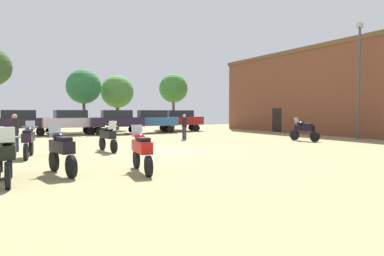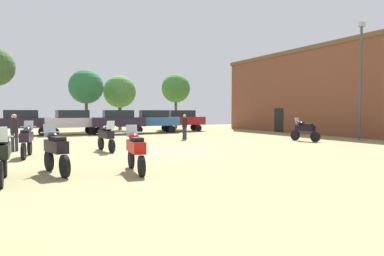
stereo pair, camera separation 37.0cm
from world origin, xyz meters
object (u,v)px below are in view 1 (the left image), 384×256
Objects in this scene: car_1 at (180,119)px; tree_5 at (173,89)px; motorcycle_9 at (142,149)px; person_1 at (15,130)px; brick_building at (326,92)px; motorcycle_2 at (8,155)px; motorcycle_4 at (108,136)px; tree_1 at (84,87)px; car_3 at (117,120)px; lamp_post at (359,76)px; motorcycle_8 at (304,130)px; motorcycle_6 at (62,150)px; car_5 at (152,120)px; person_2 at (184,125)px; motorcycle_10 at (29,140)px; car_2 at (71,120)px; car_4 at (19,121)px; tree_2 at (117,92)px.

tree_5 is at bearing -8.68° from car_1.
person_1 is (-3.31, 7.87, 0.32)m from motorcycle_9.
car_1 is (-10.27, 8.40, -2.47)m from brick_building.
motorcycle_2 is 3.64m from motorcycle_9.
tree_5 is (12.03, 17.56, 3.70)m from motorcycle_4.
tree_1 is at bearing 73.10° from car_1.
lamp_post is at bearing -130.26° from car_3.
motorcycle_4 is at bearing 167.46° from car_3.
person_1 reaches higher than motorcycle_8.
motorcycle_6 is 0.98× the size of motorcycle_8.
car_3 is (-16.73, 7.27, -2.47)m from brick_building.
person_1 is at bearing 119.96° from motorcycle_9.
motorcycle_6 is 19.70m from car_5.
car_5 reaches higher than person_2.
person_1 is at bearing 147.38° from car_3.
car_3 reaches higher than motorcycle_10.
brick_building is 15.74m from tree_5.
brick_building is at bearing -113.84° from car_2.
car_3 is (6.66, 16.78, 0.44)m from motorcycle_6.
motorcycle_6 is 1.19× the size of person_1.
tree_5 is (15.31, 4.31, 3.24)m from car_4.
motorcycle_10 is at bearing 85.70° from person_2.
lamp_post is (9.38, -13.39, 3.12)m from car_5.
person_2 is (9.62, -9.03, -0.18)m from car_4.
car_4 is at bearing 16.36° from person_2.
car_5 is (6.81, -0.51, 0.00)m from car_2.
motorcycle_2 is at bearing 47.78° from motorcycle_4.
car_2 is (3.75, 12.95, 0.43)m from motorcycle_10.
motorcycle_6 is at bearing -173.79° from car_4.
car_3 reaches higher than motorcycle_6.
motorcycle_4 is at bearing -108.00° from tree_2.
car_1 is 13.63m from car_4.
person_2 is at bearing -134.37° from motorcycle_2.
tree_5 reaches higher than car_2.
car_2 is 3.62m from car_3.
motorcycle_6 is 0.36× the size of tree_1.
car_1 is (10.89, 18.73, 0.45)m from motorcycle_9.
lamp_post is (-4.08, -5.90, 0.66)m from brick_building.
tree_5 is at bearing 3.31° from tree_1.
car_2 is (0.34, 12.39, 0.46)m from motorcycle_4.
lamp_post is at bearing -61.29° from tree_2.
tree_5 is (8.15, 5.90, 3.24)m from car_3.
car_3 reaches higher than motorcycle_8.
car_1 is (13.76, 13.35, 0.43)m from motorcycle_10.
motorcycle_10 is at bearing -116.53° from tree_2.
car_5 is 0.81× the size of tree_2.
brick_building is 21.28m from motorcycle_4.
tree_2 is at bearing -46.78° from car_2.
motorcycle_10 is 10.86m from person_2.
motorcycle_8 is 13.57m from car_1.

